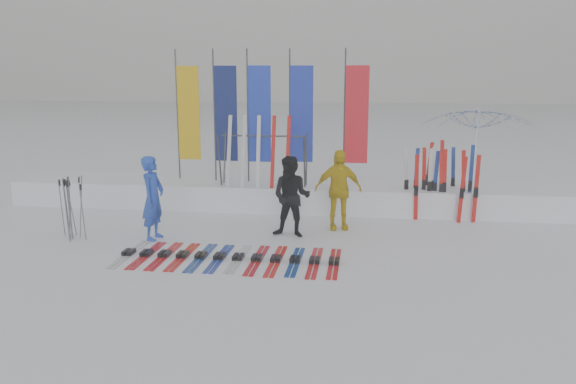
# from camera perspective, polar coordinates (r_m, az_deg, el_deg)

# --- Properties ---
(ground) EXTENTS (120.00, 120.00, 0.00)m
(ground) POSITION_cam_1_polar(r_m,az_deg,el_deg) (9.40, -2.55, -7.92)
(ground) COLOR white
(ground) RESTS_ON ground
(snow_bank) EXTENTS (14.00, 1.60, 0.60)m
(snow_bank) POSITION_cam_1_polar(r_m,az_deg,el_deg) (13.71, 0.87, -0.32)
(snow_bank) COLOR white
(snow_bank) RESTS_ON ground
(person_blue) EXTENTS (0.44, 0.63, 1.65)m
(person_blue) POSITION_cam_1_polar(r_m,az_deg,el_deg) (11.22, -13.55, -0.61)
(person_blue) COLOR blue
(person_blue) RESTS_ON ground
(person_black) EXTENTS (0.87, 0.72, 1.62)m
(person_black) POSITION_cam_1_polar(r_m,az_deg,el_deg) (11.10, 0.36, -0.50)
(person_black) COLOR black
(person_black) RESTS_ON ground
(person_yellow) EXTENTS (1.05, 0.60, 1.68)m
(person_yellow) POSITION_cam_1_polar(r_m,az_deg,el_deg) (11.70, 5.12, 0.24)
(person_yellow) COLOR gold
(person_yellow) RESTS_ON ground
(tent_canopy) EXTENTS (3.57, 3.60, 2.45)m
(tent_canopy) POSITION_cam_1_polar(r_m,az_deg,el_deg) (14.72, 18.61, 3.56)
(tent_canopy) COLOR white
(tent_canopy) RESTS_ON ground
(ski_row) EXTENTS (3.86, 1.69, 0.07)m
(ski_row) POSITION_cam_1_polar(r_m,az_deg,el_deg) (9.97, -6.00, -6.60)
(ski_row) COLOR #B3B5BA
(ski_row) RESTS_ON ground
(pole_cluster) EXTENTS (0.59, 0.48, 1.25)m
(pole_cluster) POSITION_cam_1_polar(r_m,az_deg,el_deg) (11.79, -21.20, -1.60)
(pole_cluster) COLOR #595B60
(pole_cluster) RESTS_ON ground
(feather_flags) EXTENTS (4.72, 0.19, 3.20)m
(feather_flags) POSITION_cam_1_polar(r_m,az_deg,el_deg) (13.71, -2.42, 7.88)
(feather_flags) COLOR #383A3F
(feather_flags) RESTS_ON ground
(ski_rack) EXTENTS (2.04, 0.80, 1.23)m
(ski_rack) POSITION_cam_1_polar(r_m,az_deg,el_deg) (13.24, -2.51, 4.00)
(ski_rack) COLOR #383A3F
(ski_rack) RESTS_ON ground
(upright_skis) EXTENTS (1.54, 1.16, 1.70)m
(upright_skis) POSITION_cam_1_polar(r_m,az_deg,el_deg) (13.20, 15.10, 0.93)
(upright_skis) COLOR silver
(upright_skis) RESTS_ON ground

